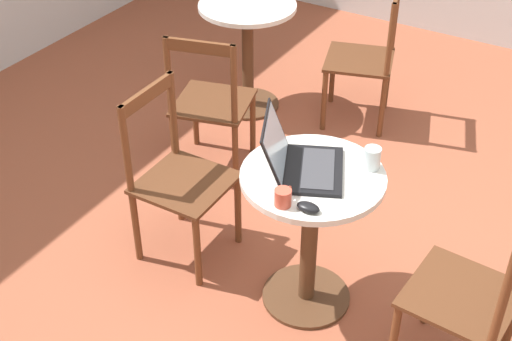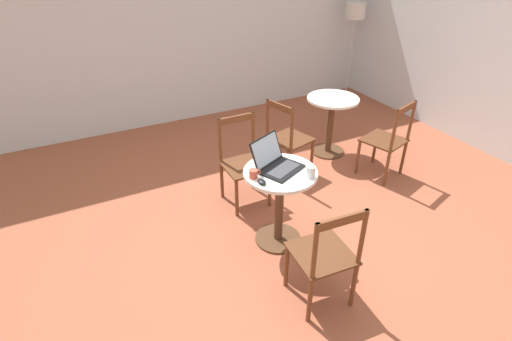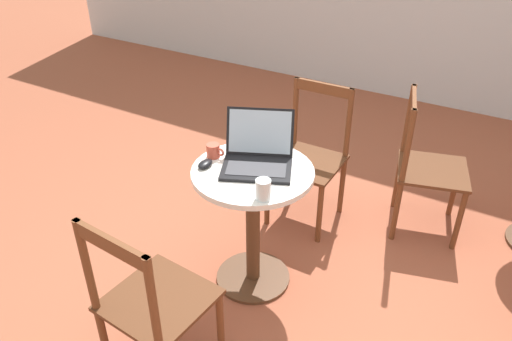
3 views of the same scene
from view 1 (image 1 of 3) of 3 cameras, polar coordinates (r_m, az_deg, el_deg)
The scene contains 11 objects.
ground_plane at distance 3.66m, azimuth 5.90°, elevation -9.38°, with size 16.00×16.00×0.00m, color #9E5138.
cafe_table_near at distance 3.25m, azimuth 4.40°, elevation -3.55°, with size 0.64×0.64×0.76m.
cafe_table_mid at distance 4.84m, azimuth -0.67°, elevation 10.68°, with size 0.64×0.64×0.76m.
chair_near_back at distance 3.61m, azimuth -6.30°, elevation -0.61°, with size 0.43×0.43×0.93m.
chair_near_front at distance 3.09m, azimuth 16.97°, elevation -9.72°, with size 0.46×0.46×0.93m.
chair_mid_left at distance 4.20m, azimuth -3.65°, elevation 5.29°, with size 0.53×0.53×0.93m.
chair_mid_front at distance 4.76m, azimuth 8.84°, elevation 8.83°, with size 0.54×0.54×0.93m.
laptop at distance 3.10m, azimuth 3.63°, elevation 0.75°, with size 0.47×0.46×0.26m.
mouse at distance 2.91m, azimuth 4.20°, elevation -2.95°, with size 0.06×0.10×0.03m.
mug at distance 2.92m, azimuth 2.20°, elevation -2.15°, with size 0.11×0.07×0.08m.
drinking_glass at distance 3.16m, azimuth 9.28°, elevation 0.98°, with size 0.07×0.07×0.10m.
Camera 1 is at (-2.39, -0.99, 2.59)m, focal length 50.00 mm.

